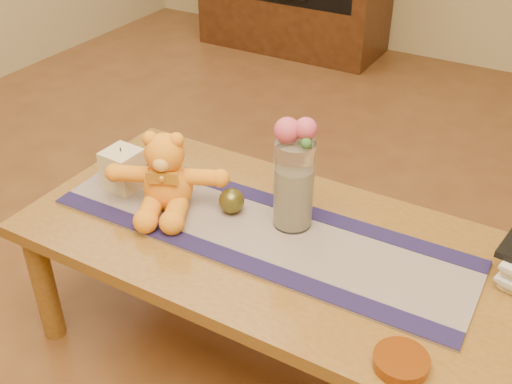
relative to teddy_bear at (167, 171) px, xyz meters
The scene contains 23 objects.
floor 0.66m from the teddy_bear, ahead, with size 5.50×5.50×0.00m, color brown.
coffee_table_top 0.36m from the teddy_bear, ahead, with size 1.40×0.70×0.04m, color brown.
table_leg_fl 0.55m from the teddy_bear, 139.26° to the right, with size 0.07×0.07×0.41m, color brown.
table_leg_bl 0.57m from the teddy_bear, 134.35° to the left, with size 0.07×0.07×0.41m, color brown.
table_leg_br 1.09m from the teddy_bear, 17.95° to the left, with size 0.07×0.07×0.41m, color brown.
persian_runner 0.32m from the teddy_bear, ahead, with size 1.20×0.35×0.01m, color #1C1C4E.
runner_border_near 0.34m from the teddy_bear, 22.26° to the right, with size 1.20×0.06×0.00m, color #1C1642.
runner_border_far 0.35m from the teddy_bear, 30.34° to the left, with size 1.20×0.06×0.00m, color #1C1642.
teddy_bear is the anchor object (origin of this frame).
pillar_candle 0.19m from the teddy_bear, behind, with size 0.10×0.10×0.12m, color beige.
candle_wick 0.18m from the teddy_bear, behind, with size 0.00×0.00×0.01m, color black.
glass_vase 0.37m from the teddy_bear, 15.29° to the left, with size 0.11×0.11×0.26m, color silver.
potpourri_fill 0.37m from the teddy_bear, 15.29° to the left, with size 0.09×0.09×0.18m, color beige.
rose_left 0.39m from the teddy_bear, 14.58° to the left, with size 0.07×0.07×0.07m, color #CC4862.
rose_right 0.44m from the teddy_bear, 15.04° to the left, with size 0.06×0.06×0.06m, color #CC4862.
blue_flower_back 0.43m from the teddy_bear, 19.85° to the left, with size 0.04×0.04×0.04m, color #5464B7.
blue_flower_side 0.39m from the teddy_bear, 19.76° to the left, with size 0.04×0.04×0.04m, color #5464B7.
leaf_sprig 0.44m from the teddy_bear, 11.08° to the left, with size 0.03×0.03×0.03m, color #33662D.
bronze_ball 0.20m from the teddy_bear, 18.75° to the left, with size 0.08×0.08×0.08m, color #534E1B.
book_bottom 0.96m from the teddy_bear, 13.60° to the left, with size 0.17×0.22×0.02m, color #F5EBBD.
book_lower 0.96m from the teddy_bear, 13.27° to the left, with size 0.16×0.22×0.02m, color #F5EBBD.
book_upper 0.95m from the teddy_bear, 13.90° to the left, with size 0.17×0.22×0.02m, color #F5EBBD.
amber_dish 0.84m from the teddy_bear, 16.75° to the right, with size 0.12×0.12×0.03m, color #BF5914.
Camera 1 is at (0.65, -1.20, 1.49)m, focal length 43.20 mm.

